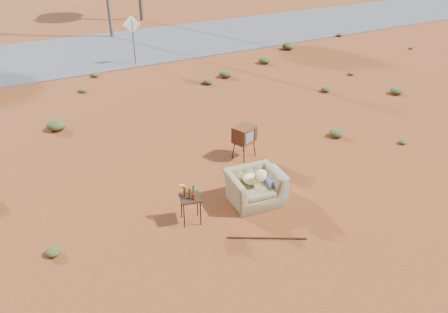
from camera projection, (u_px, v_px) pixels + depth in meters
ground at (241, 208)px, 10.28m from camera, size 140.00×140.00×0.00m
highway at (87, 52)px, 21.76m from camera, size 140.00×7.00×0.04m
armchair at (257, 183)px, 10.34m from camera, size 1.49×0.91×1.04m
tv_unit at (244, 135)px, 12.09m from camera, size 0.72×0.65×0.95m
side_table at (189, 196)px, 9.51m from camera, size 0.56×0.56×0.93m
rusty_bar at (267, 238)px, 9.29m from camera, size 1.49×0.89×0.05m
road_sign at (133, 31)px, 19.37m from camera, size 0.78×0.06×2.19m
scrub_patch at (144, 137)px, 13.24m from camera, size 17.49×8.07×0.33m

